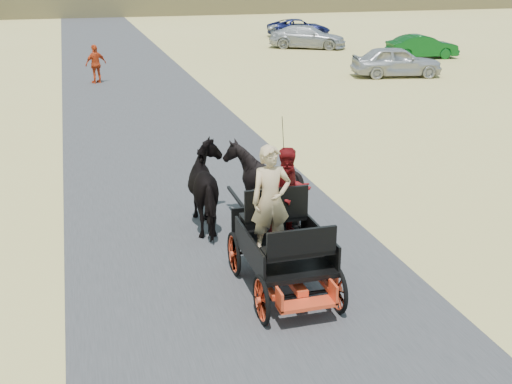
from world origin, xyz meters
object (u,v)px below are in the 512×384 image
object	(u,v)px
carriage	(282,271)
pedestrian	(96,64)
horse_right	(263,183)
car_c	(307,37)
car_a	(396,61)
car_b	(422,47)
car_d	(299,28)
horse_left	(211,188)

from	to	relation	value
carriage	pedestrian	xyz separation A→B (m)	(-1.97, 20.77, 0.50)
horse_right	car_c	distance (m)	28.93
car_a	pedestrian	bearing A→B (deg)	91.90
car_b	car_c	bearing A→B (deg)	43.47
carriage	car_a	xyz separation A→B (m)	(11.87, 18.64, 0.36)
car_a	horse_right	bearing A→B (deg)	154.74
pedestrian	car_b	world-z (taller)	pedestrian
horse_right	car_d	distance (m)	35.41
car_a	car_d	size ratio (longest dim) A/B	0.93
car_c	car_d	world-z (taller)	car_c
car_b	horse_right	bearing A→B (deg)	148.50
car_c	horse_right	bearing A→B (deg)	-173.06
horse_right	car_a	size ratio (longest dim) A/B	0.40
horse_right	car_d	size ratio (longest dim) A/B	0.37
horse_right	car_d	world-z (taller)	horse_right
carriage	horse_left	size ratio (longest dim) A/B	1.20
horse_left	car_a	distance (m)	19.97
horse_right	car_a	distance (m)	19.31
car_b	horse_left	bearing A→B (deg)	146.61
pedestrian	car_d	distance (m)	21.54
carriage	car_d	size ratio (longest dim) A/B	0.53
carriage	car_d	world-z (taller)	car_d
horse_left	horse_right	size ratio (longest dim) A/B	1.18
horse_right	pedestrian	size ratio (longest dim) A/B	0.98
car_a	car_b	distance (m)	6.71
car_c	car_d	bearing A→B (deg)	14.35
car_b	car_c	size ratio (longest dim) A/B	0.82
horse_left	carriage	bearing A→B (deg)	100.39
horse_left	car_c	size ratio (longest dim) A/B	0.42
car_a	car_c	xyz separation A→B (m)	(-0.37, 11.14, -0.02)
car_d	horse_right	bearing A→B (deg)	166.98
horse_right	car_a	bearing A→B (deg)	-125.89
pedestrian	car_a	bearing A→B (deg)	146.13
horse_right	horse_left	bearing A→B (deg)	0.00
car_b	car_d	size ratio (longest dim) A/B	0.87
horse_left	car_d	bearing A→B (deg)	-112.52
carriage	car_a	bearing A→B (deg)	57.51
pedestrian	car_c	bearing A→B (deg)	-171.36
car_a	car_b	size ratio (longest dim) A/B	1.06
horse_right	car_c	bearing A→B (deg)	-112.23
car_b	car_d	world-z (taller)	car_b
car_a	car_d	xyz separation A→B (m)	(1.30, 17.45, -0.09)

